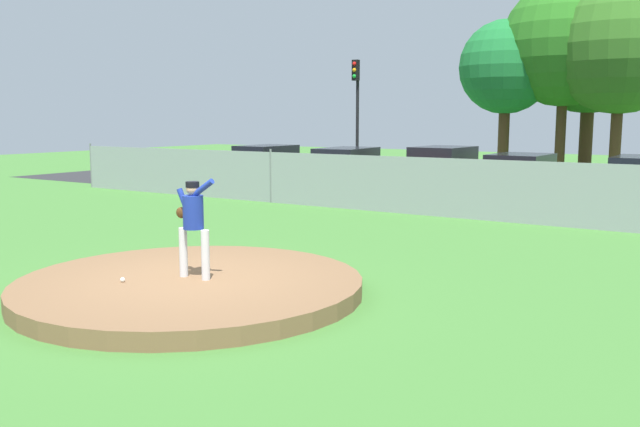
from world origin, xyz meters
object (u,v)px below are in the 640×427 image
(pitcher_youth, at_px, (193,219))
(parked_car_red, at_px, (443,173))
(baseball, at_px, (123,280))
(parked_car_slate, at_px, (346,170))
(parked_car_navy, at_px, (266,166))
(traffic_light_near, at_px, (357,99))
(parked_car_burgundy, at_px, (520,179))

(pitcher_youth, bearing_deg, parked_car_red, 97.86)
(baseball, xyz_separation_m, parked_car_slate, (-4.99, 15.17, 0.49))
(parked_car_navy, distance_m, traffic_light_near, 5.48)
(pitcher_youth, xyz_separation_m, parked_car_slate, (-5.73, 14.37, -0.41))
(pitcher_youth, distance_m, parked_car_burgundy, 14.35)
(baseball, height_order, traffic_light_near, traffic_light_near)
(pitcher_youth, height_order, parked_car_navy, pitcher_youth)
(pitcher_youth, height_order, traffic_light_near, traffic_light_near)
(baseball, height_order, parked_car_burgundy, parked_car_burgundy)
(parked_car_slate, bearing_deg, parked_car_burgundy, -0.46)
(baseball, xyz_separation_m, parked_car_burgundy, (1.60, 15.12, 0.47))
(parked_car_red, relative_size, parked_car_navy, 0.96)
(parked_car_red, xyz_separation_m, parked_car_burgundy, (2.92, -0.56, -0.06))
(pitcher_youth, distance_m, traffic_light_near, 20.61)
(baseball, xyz_separation_m, traffic_light_near, (-7.16, 19.69, 3.28))
(baseball, distance_m, parked_car_navy, 17.69)
(parked_car_slate, height_order, traffic_light_near, traffic_light_near)
(pitcher_youth, relative_size, baseball, 21.49)
(baseball, xyz_separation_m, parked_car_navy, (-8.88, 15.29, 0.49))
(parked_car_burgundy, height_order, parked_car_slate, parked_car_slate)
(pitcher_youth, xyz_separation_m, parked_car_navy, (-9.62, 14.49, -0.41))
(parked_car_burgundy, bearing_deg, traffic_light_near, 152.45)
(parked_car_slate, bearing_deg, parked_car_red, 7.82)
(pitcher_youth, relative_size, parked_car_slate, 0.32)
(parked_car_burgundy, bearing_deg, parked_car_slate, 179.54)
(parked_car_slate, bearing_deg, traffic_light_near, 115.62)
(parked_car_burgundy, bearing_deg, parked_car_red, 169.18)
(parked_car_navy, relative_size, parked_car_burgundy, 1.03)
(parked_car_red, bearing_deg, traffic_light_near, 145.51)
(baseball, bearing_deg, pitcher_youth, 47.36)
(baseball, bearing_deg, parked_car_red, 94.81)
(pitcher_youth, bearing_deg, parked_car_slate, 111.74)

